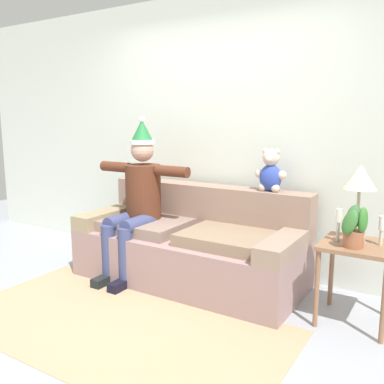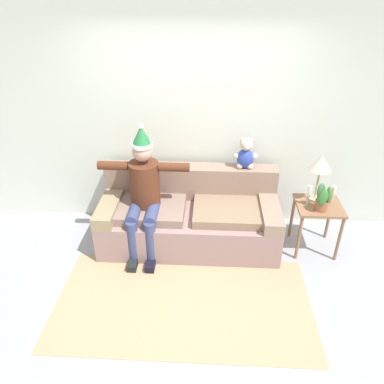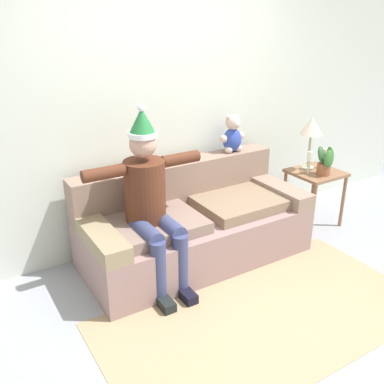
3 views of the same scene
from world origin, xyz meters
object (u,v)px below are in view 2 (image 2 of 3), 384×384
(side_table, at_px, (318,212))
(potted_plant, at_px, (323,199))
(couch, at_px, (190,216))
(person_seated, at_px, (143,190))
(table_lamp, at_px, (321,165))
(teddy_bear, at_px, (245,155))
(candle_tall, at_px, (309,193))
(candle_short, at_px, (333,193))

(side_table, xyz_separation_m, potted_plant, (-0.01, -0.12, 0.24))
(couch, distance_m, person_seated, 0.69)
(couch, relative_size, potted_plant, 6.71)
(person_seated, relative_size, table_lamp, 2.70)
(table_lamp, bearing_deg, teddy_bear, 160.33)
(couch, height_order, person_seated, person_seated)
(couch, relative_size, teddy_bear, 5.46)
(table_lamp, xyz_separation_m, candle_tall, (-0.11, -0.12, -0.29))
(couch, bearing_deg, person_seated, -161.58)
(teddy_bear, relative_size, potted_plant, 1.23)
(side_table, bearing_deg, teddy_bear, 155.30)
(person_seated, xyz_separation_m, table_lamp, (1.95, 0.17, 0.28))
(couch, xyz_separation_m, table_lamp, (1.44, 0.00, 0.72))
(table_lamp, bearing_deg, person_seated, -175.01)
(couch, bearing_deg, table_lamp, 0.05)
(person_seated, bearing_deg, teddy_bear, 21.64)
(teddy_bear, height_order, candle_short, teddy_bear)
(table_lamp, distance_m, potted_plant, 0.37)
(side_table, height_order, candle_short, candle_short)
(teddy_bear, height_order, side_table, teddy_bear)
(side_table, relative_size, potted_plant, 1.96)
(couch, xyz_separation_m, side_table, (1.48, -0.10, 0.17))
(teddy_bear, relative_size, candle_short, 1.78)
(couch, relative_size, candle_short, 9.74)
(teddy_bear, xyz_separation_m, side_table, (0.83, -0.38, -0.52))
(potted_plant, relative_size, candle_tall, 1.27)
(teddy_bear, distance_m, candle_short, 1.07)
(side_table, distance_m, candle_tall, 0.30)
(teddy_bear, bearing_deg, candle_short, -19.39)
(teddy_bear, height_order, potted_plant, teddy_bear)
(table_lamp, distance_m, candle_short, 0.36)
(couch, distance_m, candle_short, 1.67)
(table_lamp, relative_size, candle_short, 2.63)
(candle_tall, xyz_separation_m, candle_short, (0.28, 0.06, -0.02))
(couch, distance_m, table_lamp, 1.61)
(table_lamp, relative_size, candle_tall, 2.30)
(teddy_bear, xyz_separation_m, potted_plant, (0.82, -0.50, -0.28))
(candle_short, bearing_deg, potted_plant, -134.69)
(teddy_bear, height_order, table_lamp, teddy_bear)
(table_lamp, bearing_deg, candle_short, -18.14)
(person_seated, relative_size, candle_short, 7.10)
(table_lamp, bearing_deg, candle_tall, -132.15)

